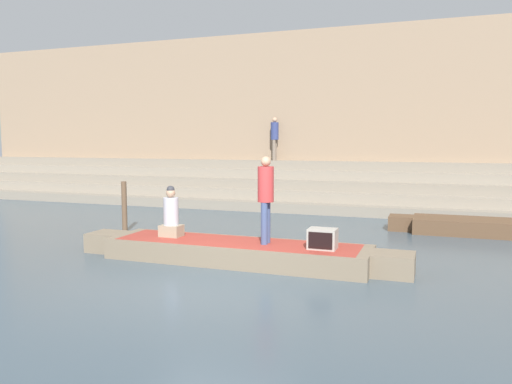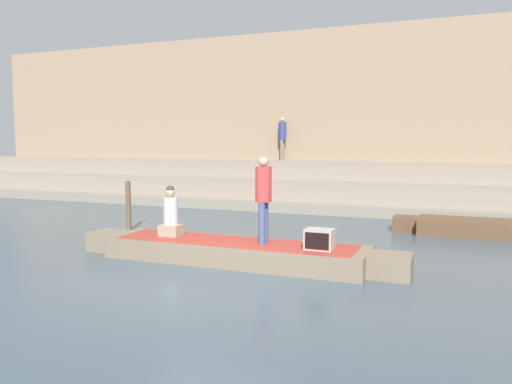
{
  "view_description": "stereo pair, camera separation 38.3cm",
  "coord_description": "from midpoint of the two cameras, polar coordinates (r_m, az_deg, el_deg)",
  "views": [
    {
      "loc": [
        3.5,
        -7.6,
        2.45
      ],
      "look_at": [
        -0.26,
        2.83,
        1.32
      ],
      "focal_mm": 35.0,
      "sensor_mm": 36.0,
      "label": 1
    },
    {
      "loc": [
        3.86,
        -7.47,
        2.45
      ],
      "look_at": [
        -0.26,
        2.83,
        1.32
      ],
      "focal_mm": 35.0,
      "sensor_mm": 36.0,
      "label": 2
    }
  ],
  "objects": [
    {
      "name": "mooring_post",
      "position": [
        13.95,
        -15.58,
        -1.66
      ],
      "size": [
        0.14,
        0.14,
        1.38
      ],
      "primitive_type": "cylinder",
      "color": "brown",
      "rests_on": "ground"
    },
    {
      "name": "rowboat_main",
      "position": [
        10.22,
        -3.38,
        -6.77
      ],
      "size": [
        6.95,
        1.43,
        0.42
      ],
      "rotation": [
        0.0,
        0.0,
        0.01
      ],
      "color": "#756651",
      "rests_on": "ground"
    },
    {
      "name": "person_on_steps",
      "position": [
        19.97,
        1.59,
        6.47
      ],
      "size": [
        0.32,
        0.32,
        1.71
      ],
      "rotation": [
        0.0,
        0.0,
        0.96
      ],
      "color": "#756656",
      "rests_on": "ghat_steps"
    },
    {
      "name": "ground_plane",
      "position": [
        8.74,
        -6.07,
        -10.5
      ],
      "size": [
        120.0,
        120.0,
        0.0
      ],
      "primitive_type": "plane",
      "color": "#3D4C56"
    },
    {
      "name": "tv_set",
      "position": [
        9.51,
        6.47,
        -5.34
      ],
      "size": [
        0.53,
        0.4,
        0.39
      ],
      "rotation": [
        0.0,
        0.0,
        -0.07
      ],
      "color": "#9E998E",
      "rests_on": "rowboat_main"
    },
    {
      "name": "ghat_steps",
      "position": [
        18.58,
        8.29,
        0.09
      ],
      "size": [
        36.0,
        3.2,
        1.69
      ],
      "color": "gray",
      "rests_on": "ground"
    },
    {
      "name": "back_wall",
      "position": [
        20.24,
        9.42,
        8.33
      ],
      "size": [
        34.2,
        1.28,
        6.79
      ],
      "color": "#937A60",
      "rests_on": "ground"
    },
    {
      "name": "moored_boat_shore",
      "position": [
        14.44,
        26.03,
        -3.7
      ],
      "size": [
        5.93,
        1.32,
        0.4
      ],
      "rotation": [
        0.0,
        0.0,
        0.07
      ],
      "color": "brown",
      "rests_on": "ground"
    },
    {
      "name": "person_rowing",
      "position": [
        10.84,
        -10.69,
        -2.69
      ],
      "size": [
        0.45,
        0.35,
        1.09
      ],
      "rotation": [
        0.0,
        0.0,
        -0.29
      ],
      "color": "gray",
      "rests_on": "rowboat_main"
    },
    {
      "name": "person_standing",
      "position": [
        9.83,
        0.0,
        -0.15
      ],
      "size": [
        0.32,
        0.32,
        1.73
      ],
      "rotation": [
        0.0,
        0.0,
        0.16
      ],
      "color": "#3D4C75",
      "rests_on": "rowboat_main"
    }
  ]
}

